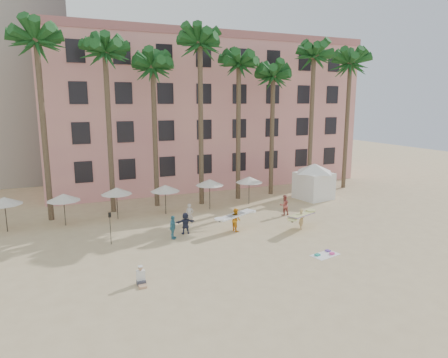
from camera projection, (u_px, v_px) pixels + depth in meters
The scene contains 11 objects.
ground at pixel (239, 267), 23.23m from camera, with size 120.00×120.00×0.00m, color #D1B789.
pink_hotel at pixel (199, 114), 47.85m from camera, with size 35.00×14.00×16.00m, color #F19E93.
palm_row at pixel (171, 60), 34.46m from camera, with size 44.40×5.40×16.30m.
umbrella_row at pixel (141, 189), 32.88m from camera, with size 22.50×2.70×2.73m.
cabana at pixel (314, 178), 39.07m from camera, with size 5.17×5.17×3.50m.
beach_towel at pixel (325, 254), 25.02m from camera, with size 1.97×1.35×0.14m.
carrier_yellow at pixel (302, 217), 29.85m from camera, with size 3.02×2.15×1.62m.
carrier_white at pixel (236, 219), 29.49m from camera, with size 3.21×1.63×1.72m.
beachgoers at pixel (217, 217), 30.32m from camera, with size 11.17×3.21×1.75m.
paddle at pixel (110, 224), 26.59m from camera, with size 0.18×0.04×2.23m.
seated_man at pixel (141, 278), 20.88m from camera, with size 0.45×0.78×1.01m.
Camera 1 is at (-9.46, -19.69, 9.47)m, focal length 32.00 mm.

